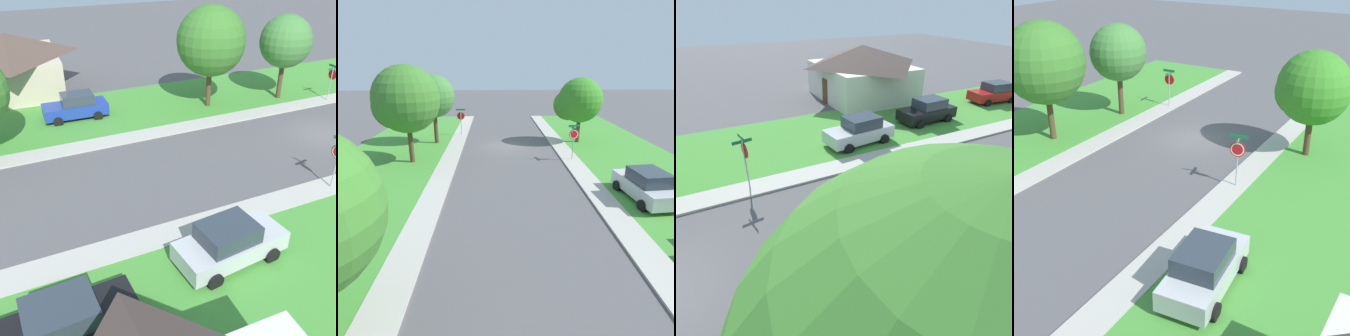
{
  "view_description": "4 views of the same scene",
  "coord_description": "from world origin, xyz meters",
  "views": [
    {
      "loc": [
        -16.29,
        18.47,
        10.8
      ],
      "look_at": [
        -1.78,
        11.85,
        1.4
      ],
      "focal_mm": 41.88,
      "sensor_mm": 36.0,
      "label": 1
    },
    {
      "loc": [
        1.25,
        26.53,
        7.15
      ],
      "look_at": [
        0.56,
        10.0,
        1.4
      ],
      "focal_mm": 32.43,
      "sensor_mm": 36.0,
      "label": 2
    },
    {
      "loc": [
        8.39,
        2.65,
        8.1
      ],
      "look_at": [
        -2.3,
        8.15,
        1.4
      ],
      "focal_mm": 32.69,
      "sensor_mm": 36.0,
      "label": 3
    },
    {
      "loc": [
        -12.86,
        23.1,
        11.01
      ],
      "look_at": [
        -2.88,
        6.3,
        1.4
      ],
      "focal_mm": 49.69,
      "sensor_mm": 36.0,
      "label": 4
    }
  ],
  "objects": [
    {
      "name": "ground_plane",
      "position": [
        0.0,
        0.0,
        0.0
      ],
      "size": [
        120.0,
        120.0,
        0.0
      ],
      "primitive_type": "plane",
      "color": "#565456"
    },
    {
      "name": "sidewalk_east",
      "position": [
        4.7,
        12.0,
        0.05
      ],
      "size": [
        1.4,
        56.0,
        0.1
      ],
      "primitive_type": "cube",
      "color": "#B7B2A8",
      "rests_on": "ground"
    },
    {
      "name": "lawn_east",
      "position": [
        9.4,
        12.0,
        0.04
      ],
      "size": [
        8.0,
        56.0,
        0.08
      ],
      "primitive_type": "cube",
      "color": "#479338",
      "rests_on": "ground"
    },
    {
      "name": "sidewalk_west",
      "position": [
        -4.7,
        12.0,
        0.05
      ],
      "size": [
        1.4,
        56.0,
        0.1
      ],
      "primitive_type": "cube",
      "color": "#B7B2A8",
      "rests_on": "ground"
    },
    {
      "name": "stop_sign_near_corner",
      "position": [
        4.56,
        -4.44,
        1.89
      ],
      "size": [
        0.92,
        0.92,
        2.77
      ],
      "color": "#9E9EA3",
      "rests_on": "ground"
    },
    {
      "name": "stop_sign_far_corner",
      "position": [
        -4.8,
        4.34,
        1.89
      ],
      "size": [
        0.91,
        0.91,
        2.77
      ],
      "color": "#9E9EA3",
      "rests_on": "ground"
    },
    {
      "name": "car_silver_kerbside_mid",
      "position": [
        -6.98,
        11.66,
        0.87
      ],
      "size": [
        2.33,
        4.45,
        1.76
      ],
      "color": "silver",
      "rests_on": "ground"
    },
    {
      "name": "tree_corner_large",
      "position": [
        6.79,
        -1.48,
        4.2
      ],
      "size": [
        4.05,
        3.77,
        6.22
      ],
      "color": "#4C3823",
      "rests_on": "ground"
    },
    {
      "name": "tree_across_left",
      "position": [
        7.67,
        4.26,
        4.56
      ],
      "size": [
        5.13,
        4.77,
        7.1
      ],
      "color": "#4C3823",
      "rests_on": "ground"
    },
    {
      "name": "tree_sidewalk_far",
      "position": [
        -6.4,
        -1.27,
        3.81
      ],
      "size": [
        4.31,
        4.01,
        5.96
      ],
      "color": "#4C3823",
      "rests_on": "ground"
    }
  ]
}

